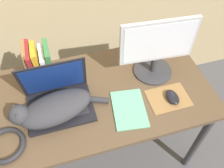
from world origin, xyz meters
name	(u,v)px	position (x,y,z in m)	size (l,w,h in m)	color
desk	(95,103)	(0.00, 0.33, 0.66)	(1.31, 0.66, 0.75)	brown
laptop	(59,99)	(-0.19, 0.32, 0.80)	(0.34, 0.26, 0.27)	black
cat	(53,109)	(-0.22, 0.26, 0.81)	(0.50, 0.25, 0.14)	#333338
external_monitor	(157,48)	(0.38, 0.40, 0.93)	(0.41, 0.23, 0.36)	#333338
mousepad	(168,98)	(0.39, 0.19, 0.75)	(0.22, 0.17, 0.00)	olive
computer_mouse	(172,97)	(0.40, 0.18, 0.77)	(0.06, 0.10, 0.03)	black
book_row	(39,64)	(-0.26, 0.55, 0.86)	(0.15, 0.17, 0.24)	olive
cable_coil	(6,145)	(-0.47, 0.15, 0.76)	(0.19, 0.19, 0.03)	#232328
notepad	(129,109)	(0.16, 0.19, 0.75)	(0.20, 0.26, 0.01)	#6BBC93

